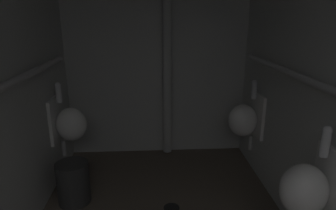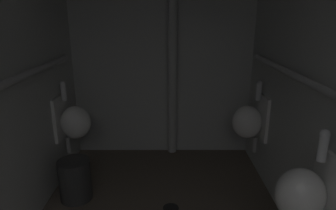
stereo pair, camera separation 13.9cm
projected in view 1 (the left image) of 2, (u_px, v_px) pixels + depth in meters
The scene contains 7 objects.
wall_back at pixel (157, 52), 3.39m from camera, with size 2.18×0.06×2.43m, color #B6B8B5.
urinal_left_mid at pixel (69, 123), 2.93m from camera, with size 0.32×0.30×0.76m.
urinal_right_mid at pixel (307, 188), 1.84m from camera, with size 0.32×0.30×0.76m.
urinal_right_far at pixel (245, 119), 3.04m from camera, with size 0.32×0.30×0.76m.
standpipe_back_wall at pixel (167, 53), 3.29m from camera, with size 0.10×0.10×2.38m, color #B6B8B5.
floor_drain at pixel (172, 208), 2.62m from camera, with size 0.14×0.14×0.01m, color black.
waste_bin at pixel (73, 183), 2.66m from camera, with size 0.29×0.29×0.38m, color #2D2D2D.
Camera 1 is at (-0.07, 0.34, 1.64)m, focal length 31.84 mm.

